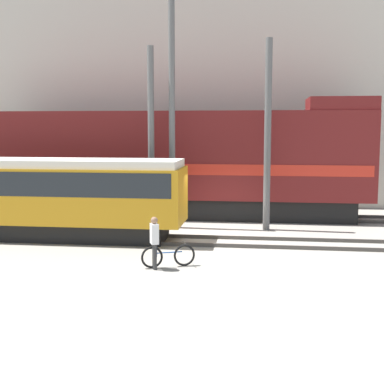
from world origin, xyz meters
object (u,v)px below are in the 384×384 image
(bicycle, at_px, (168,256))
(utility_pole_right, at_px, (268,136))
(person, at_px, (154,238))
(utility_pole_left, at_px, (151,138))
(freight_locomotive, at_px, (171,162))
(streetcar, at_px, (32,193))
(utility_pole_center, at_px, (172,114))

(bicycle, height_order, utility_pole_right, utility_pole_right)
(person, bearing_deg, utility_pole_left, 102.45)
(freight_locomotive, xyz_separation_m, utility_pole_right, (4.61, -2.89, 1.33))
(streetcar, relative_size, bicycle, 7.40)
(bicycle, bearing_deg, utility_pole_left, 106.07)
(person, height_order, utility_pole_left, utility_pole_left)
(utility_pole_left, height_order, utility_pole_center, utility_pole_center)
(utility_pole_left, xyz_separation_m, utility_pole_center, (0.91, 0.00, 1.01))
(utility_pole_center, bearing_deg, utility_pole_left, 180.00)
(bicycle, distance_m, utility_pole_left, 7.70)
(utility_pole_left, xyz_separation_m, utility_pole_right, (4.96, 0.00, 0.11))
(streetcar, distance_m, bicycle, 7.24)
(person, bearing_deg, streetcar, 145.03)
(person, height_order, utility_pole_right, utility_pole_right)
(streetcar, height_order, utility_pole_center, utility_pole_center)
(utility_pole_right, bearing_deg, freight_locomotive, 147.91)
(freight_locomotive, xyz_separation_m, utility_pole_center, (0.56, -2.89, 2.23))
(bicycle, relative_size, utility_pole_right, 0.20)
(bicycle, bearing_deg, freight_locomotive, 99.26)
(bicycle, xyz_separation_m, utility_pole_center, (-0.98, 6.57, 4.54))
(bicycle, xyz_separation_m, utility_pole_right, (3.07, 6.57, 3.64))
(person, bearing_deg, utility_pole_right, 63.39)
(streetcar, height_order, utility_pole_left, utility_pole_left)
(utility_pole_left, distance_m, utility_pole_right, 4.96)
(streetcar, bearing_deg, bicycle, -31.23)
(streetcar, distance_m, utility_pole_center, 6.62)
(freight_locomotive, bearing_deg, utility_pole_right, -32.09)
(freight_locomotive, bearing_deg, utility_pole_center, -79.01)
(person, height_order, utility_pole_center, utility_pole_center)
(streetcar, xyz_separation_m, bicycle, (6.07, -3.68, -1.43))
(freight_locomotive, xyz_separation_m, utility_pole_left, (-0.35, -2.89, 1.22))
(freight_locomotive, distance_m, utility_pole_right, 5.60)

